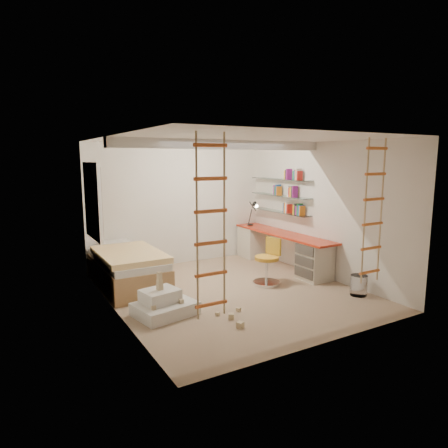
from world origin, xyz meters
TOP-DOWN VIEW (x-y plane):
  - floor at (0.00, 0.00)m, footprint 4.50×4.50m
  - ceiling_beam at (0.00, 0.30)m, footprint 4.00×0.18m
  - window_frame at (-1.97, 1.50)m, footprint 0.06×1.15m
  - window_blind at (-1.93, 1.50)m, footprint 0.02×1.00m
  - rope_ladder_left at (-1.35, -1.75)m, footprint 0.41×0.04m
  - rope_ladder_right at (1.35, -1.75)m, footprint 0.41×0.04m
  - waste_bin at (1.75, -1.22)m, footprint 0.28×0.28m
  - desk at (1.72, 0.86)m, footprint 0.56×2.80m
  - shelves at (1.87, 1.13)m, footprint 0.25×1.80m
  - bed at (-1.48, 1.23)m, footprint 1.02×2.00m
  - task_lamp at (1.67, 1.82)m, footprint 0.14×0.36m
  - swivel_chair at (0.78, 0.05)m, footprint 0.60×0.60m
  - play_platform at (-1.42, -0.37)m, footprint 0.95×0.80m
  - toy_blocks at (-1.08, -0.63)m, footprint 1.32×1.13m
  - books at (1.87, 1.13)m, footprint 0.14×0.70m

SIDE VIEW (x-z plane):
  - floor at x=0.00m, z-range 0.00..0.00m
  - play_platform at x=-1.42m, z-range -0.04..0.33m
  - waste_bin at x=1.75m, z-range 0.00..0.35m
  - toy_blocks at x=-1.08m, z-range -0.07..0.57m
  - swivel_chair at x=0.78m, z-range -0.11..0.74m
  - bed at x=-1.48m, z-range -0.02..0.67m
  - desk at x=1.72m, z-range 0.03..0.78m
  - task_lamp at x=1.67m, z-range 0.85..1.42m
  - shelves at x=1.87m, z-range 1.14..1.86m
  - rope_ladder_left at x=-1.35m, z-range 0.45..2.58m
  - rope_ladder_right at x=1.35m, z-range 0.45..2.58m
  - window_frame at x=-1.97m, z-range 0.88..2.23m
  - window_blind at x=-1.93m, z-range 0.95..2.15m
  - books at x=1.87m, z-range 1.13..2.05m
  - ceiling_beam at x=0.00m, z-range 2.44..2.60m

